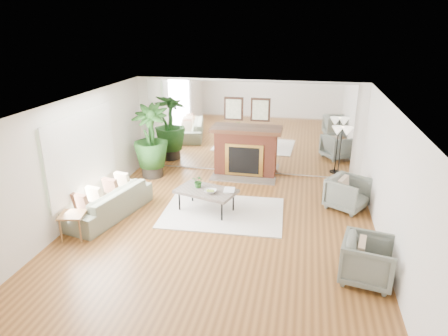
% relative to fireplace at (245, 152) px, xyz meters
% --- Properties ---
extents(ground, '(7.00, 7.00, 0.00)m').
position_rel_fireplace_xyz_m(ground, '(0.00, -3.26, -0.66)').
color(ground, brown).
rests_on(ground, ground).
extents(wall_left, '(0.02, 7.00, 2.50)m').
position_rel_fireplace_xyz_m(wall_left, '(-2.99, -3.26, 0.59)').
color(wall_left, white).
rests_on(wall_left, ground).
extents(wall_right, '(0.02, 7.00, 2.50)m').
position_rel_fireplace_xyz_m(wall_right, '(2.99, -3.26, 0.59)').
color(wall_right, white).
rests_on(wall_right, ground).
extents(wall_back, '(6.00, 0.02, 2.50)m').
position_rel_fireplace_xyz_m(wall_back, '(0.00, 0.23, 0.59)').
color(wall_back, white).
rests_on(wall_back, ground).
extents(mirror_panel, '(5.40, 0.04, 2.40)m').
position_rel_fireplace_xyz_m(mirror_panel, '(0.00, 0.21, 0.59)').
color(mirror_panel, silver).
rests_on(mirror_panel, wall_back).
extents(window_panel, '(0.04, 2.40, 1.50)m').
position_rel_fireplace_xyz_m(window_panel, '(-2.96, -2.86, 0.69)').
color(window_panel, '#B2E09E').
rests_on(window_panel, wall_left).
extents(fireplace, '(1.85, 0.83, 2.05)m').
position_rel_fireplace_xyz_m(fireplace, '(0.00, 0.00, 0.00)').
color(fireplace, brown).
rests_on(fireplace, ground).
extents(area_rug, '(2.63, 1.94, 0.03)m').
position_rel_fireplace_xyz_m(area_rug, '(-0.11, -2.36, -0.65)').
color(area_rug, white).
rests_on(area_rug, ground).
extents(coffee_table, '(1.41, 1.05, 0.50)m').
position_rel_fireplace_xyz_m(coffee_table, '(-0.48, -2.34, -0.20)').
color(coffee_table, '#685C52').
rests_on(coffee_table, ground).
extents(sofa, '(1.26, 2.21, 0.61)m').
position_rel_fireplace_xyz_m(sofa, '(-2.45, -2.94, -0.36)').
color(sofa, slate).
rests_on(sofa, ground).
extents(armchair_back, '(1.08, 1.07, 0.72)m').
position_rel_fireplace_xyz_m(armchair_back, '(2.51, -1.58, -0.30)').
color(armchair_back, slate).
rests_on(armchair_back, ground).
extents(armchair_front, '(0.94, 0.92, 0.73)m').
position_rel_fireplace_xyz_m(armchair_front, '(2.60, -4.24, -0.29)').
color(armchair_front, slate).
rests_on(armchair_front, ground).
extents(side_table, '(0.53, 0.53, 0.51)m').
position_rel_fireplace_xyz_m(side_table, '(-2.65, -3.96, -0.23)').
color(side_table, olive).
rests_on(side_table, ground).
extents(potted_ficus, '(0.98, 0.98, 1.93)m').
position_rel_fireplace_xyz_m(potted_ficus, '(-2.39, -0.57, 0.37)').
color(potted_ficus, black).
rests_on(potted_ficus, ground).
extents(floor_lamp, '(0.50, 0.28, 1.53)m').
position_rel_fireplace_xyz_m(floor_lamp, '(2.38, -0.31, 0.64)').
color(floor_lamp, black).
rests_on(floor_lamp, ground).
extents(tabletop_plant, '(0.30, 0.28, 0.28)m').
position_rel_fireplace_xyz_m(tabletop_plant, '(-0.67, -2.24, -0.02)').
color(tabletop_plant, '#285B21').
rests_on(tabletop_plant, coffee_table).
extents(fruit_bowl, '(0.25, 0.25, 0.06)m').
position_rel_fireplace_xyz_m(fruit_bowl, '(-0.35, -2.46, -0.13)').
color(fruit_bowl, olive).
rests_on(fruit_bowl, coffee_table).
extents(book, '(0.26, 0.33, 0.02)m').
position_rel_fireplace_xyz_m(book, '(-0.11, -2.28, -0.15)').
color(book, olive).
rests_on(book, coffee_table).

